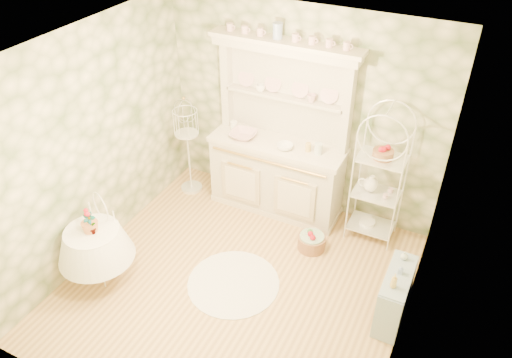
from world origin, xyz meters
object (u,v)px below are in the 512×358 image
at_px(cafe_chair, 97,245).
at_px(kitchen_dresser, 278,133).
at_px(floor_basket, 312,242).
at_px(bakers_rack, 379,178).
at_px(side_shelf, 395,296).
at_px(round_table, 97,255).
at_px(birdcage_stand, 188,143).

bearing_deg(cafe_chair, kitchen_dresser, 80.46).
relative_size(kitchen_dresser, floor_basket, 7.68).
xyz_separation_m(bakers_rack, cafe_chair, (-2.61, -2.03, -0.46)).
bearing_deg(bakers_rack, floor_basket, -135.49).
bearing_deg(bakers_rack, side_shelf, -64.74).
distance_m(kitchen_dresser, cafe_chair, 2.52).
xyz_separation_m(bakers_rack, side_shelf, (0.56, -1.18, -0.56)).
bearing_deg(floor_basket, kitchen_dresser, 142.15).
relative_size(side_shelf, round_table, 1.00).
xyz_separation_m(round_table, floor_basket, (1.98, 1.54, -0.26)).
xyz_separation_m(round_table, birdcage_stand, (-0.02, 1.95, 0.41)).
height_order(round_table, birdcage_stand, birdcage_stand).
bearing_deg(birdcage_stand, floor_basket, -11.60).
bearing_deg(cafe_chair, floor_basket, 58.49).
distance_m(birdcage_stand, floor_basket, 2.15).
relative_size(side_shelf, floor_basket, 2.42).
bearing_deg(kitchen_dresser, cafe_chair, -122.35).
bearing_deg(floor_basket, round_table, -142.12).
height_order(kitchen_dresser, side_shelf, kitchen_dresser).
height_order(kitchen_dresser, birdcage_stand, kitchen_dresser).
distance_m(kitchen_dresser, round_table, 2.57).
bearing_deg(floor_basket, bakers_rack, 44.53).
bearing_deg(kitchen_dresser, round_table, -120.27).
relative_size(bakers_rack, side_shelf, 2.41).
xyz_separation_m(side_shelf, birdcage_stand, (-3.13, 1.03, 0.46)).
bearing_deg(cafe_chair, bakers_rack, 60.65).
xyz_separation_m(bakers_rack, floor_basket, (-0.58, -0.57, -0.78)).
height_order(bakers_rack, cafe_chair, bakers_rack).
xyz_separation_m(cafe_chair, birdcage_stand, (0.03, 1.87, 0.35)).
distance_m(bakers_rack, cafe_chair, 3.34).
xyz_separation_m(kitchen_dresser, floor_basket, (0.74, -0.58, -1.05)).
distance_m(round_table, cafe_chair, 0.11).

